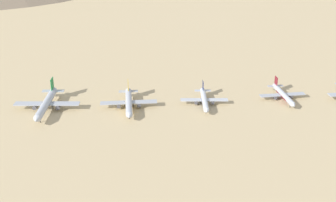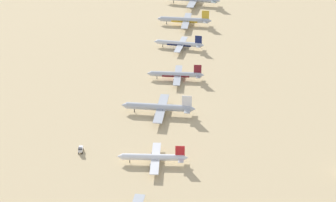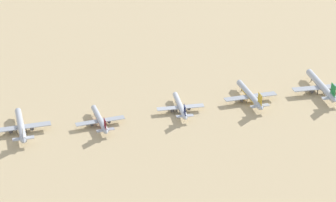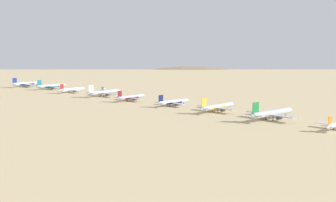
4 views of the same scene
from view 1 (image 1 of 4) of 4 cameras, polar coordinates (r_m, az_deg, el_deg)
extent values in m
plane|color=tan|center=(344.82, 13.73, 0.01)|extent=(2635.36, 2635.36, 0.00)
cylinder|color=#B2B7C1|center=(327.73, -14.70, -0.31)|extent=(47.35, 14.59, 5.00)
cone|color=#B2B7C1|center=(305.17, -15.83, -2.27)|extent=(5.12, 5.65, 4.90)
cone|color=#B2B7C1|center=(350.50, -13.74, 1.38)|extent=(4.52, 5.16, 4.50)
cube|color=#197A38|center=(344.12, -14.00, 1.98)|extent=(7.17, 1.93, 9.20)
cube|color=#A4A8B2|center=(346.77, -13.89, 1.21)|extent=(7.35, 16.30, 0.47)
cube|color=#A4A8B2|center=(329.82, -14.61, -0.31)|extent=(15.60, 45.10, 0.59)
cylinder|color=#4C4C54|center=(327.71, -13.29, -0.68)|extent=(6.02, 4.09, 3.02)
cylinder|color=#4C4C54|center=(331.68, -15.94, -0.67)|extent=(6.02, 4.09, 3.02)
cylinder|color=black|center=(313.19, -15.41, -2.15)|extent=(0.58, 0.58, 5.02)
cylinder|color=black|center=(330.99, -13.95, -0.56)|extent=(0.58, 0.58, 5.02)
cylinder|color=black|center=(332.69, -15.09, -0.55)|extent=(0.58, 0.58, 5.02)
cylinder|color=#B2B7C1|center=(321.86, -4.83, -0.16)|extent=(41.83, 9.22, 4.39)
cone|color=#B2B7C1|center=(301.24, -4.78, -1.88)|extent=(4.18, 4.71, 4.30)
cone|color=#B2B7C1|center=(342.52, -4.88, 1.35)|extent=(3.68, 4.30, 3.95)
cube|color=gold|center=(336.74, -4.90, 1.89)|extent=(6.36, 1.14, 8.09)
cube|color=#A4A8B2|center=(339.14, -4.87, 1.19)|extent=(5.29, 14.21, 0.42)
cube|color=#A4A8B2|center=(323.76, -4.83, -0.16)|extent=(10.33, 39.70, 0.52)
cylinder|color=#4C4C54|center=(323.61, -3.59, -0.44)|extent=(5.13, 3.21, 2.66)
cylinder|color=#4C4C54|center=(323.64, -6.05, -0.53)|extent=(5.13, 3.21, 2.66)
cylinder|color=black|center=(308.56, -4.78, -1.78)|extent=(0.51, 0.51, 4.41)
cylinder|color=black|center=(325.58, -4.29, -0.36)|extent=(0.51, 0.51, 4.41)
cylinder|color=black|center=(325.59, -5.35, -0.40)|extent=(0.51, 0.51, 4.41)
cylinder|color=gold|center=(321.99, -4.83, -0.21)|extent=(23.24, 7.05, 4.40)
cylinder|color=silver|center=(327.56, 4.48, 0.15)|extent=(35.49, 10.83, 3.74)
cone|color=silver|center=(310.00, 4.75, -1.26)|extent=(3.83, 4.23, 3.67)
cone|color=silver|center=(345.12, 4.24, 1.42)|extent=(3.38, 3.86, 3.37)
cube|color=#141E51|center=(340.21, 4.31, 1.87)|extent=(5.38, 1.43, 6.90)
cube|color=#B6BBC5|center=(342.25, 4.28, 1.29)|extent=(5.47, 12.21, 0.35)
cube|color=#B6BBC5|center=(329.17, 4.46, 0.15)|extent=(11.59, 33.80, 0.44)
cylinder|color=#4C4C54|center=(329.52, 5.49, -0.12)|extent=(4.51, 3.05, 2.27)
cylinder|color=#4C4C54|center=(328.56, 3.43, -0.12)|extent=(4.51, 3.05, 2.27)
cylinder|color=black|center=(316.21, 4.65, -1.19)|extent=(0.43, 0.43, 3.76)
cylinder|color=black|center=(330.92, 4.88, -0.03)|extent=(0.43, 0.43, 3.76)
cylinder|color=black|center=(330.51, 3.99, -0.04)|extent=(0.43, 0.43, 3.76)
cylinder|color=#141E51|center=(327.67, 4.48, 0.11)|extent=(19.86, 7.61, 3.75)
cylinder|color=#B2B7C1|center=(345.25, 13.93, 0.77)|extent=(35.75, 5.93, 3.76)
cone|color=#B2B7C1|center=(328.94, 15.14, -0.53)|extent=(3.38, 3.87, 3.68)
cone|color=#B2B7C1|center=(361.70, 12.84, 1.93)|extent=(2.97, 3.54, 3.38)
cube|color=maroon|center=(357.06, 13.10, 2.38)|extent=(5.45, 0.68, 6.92)
cube|color=#A4A8B2|center=(359.01, 13.01, 1.81)|extent=(3.88, 12.03, 0.36)
cube|color=#A4A8B2|center=(346.76, 13.83, 0.76)|extent=(6.99, 33.85, 0.44)
cylinder|color=#4C4C54|center=(348.82, 14.76, 0.56)|extent=(4.28, 2.52, 2.27)
cylinder|color=#4C4C54|center=(344.47, 12.94, 0.45)|extent=(4.28, 2.52, 2.27)
cylinder|color=black|center=(334.72, 14.73, -0.48)|extent=(0.43, 0.43, 3.78)
cylinder|color=black|center=(349.16, 14.14, 0.60)|extent=(0.43, 0.43, 3.78)
cylinder|color=black|center=(347.28, 13.35, 0.56)|extent=(0.43, 0.43, 3.78)
cylinder|color=maroon|center=(345.36, 13.93, 0.72)|extent=(19.77, 4.96, 3.76)
camera|label=2|loc=(616.82, 54.78, 19.77)|focal=65.83mm
camera|label=3|loc=(713.83, 10.16, 30.24)|focal=70.37mm
camera|label=4|loc=(654.68, -27.85, 14.66)|focal=47.53mm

